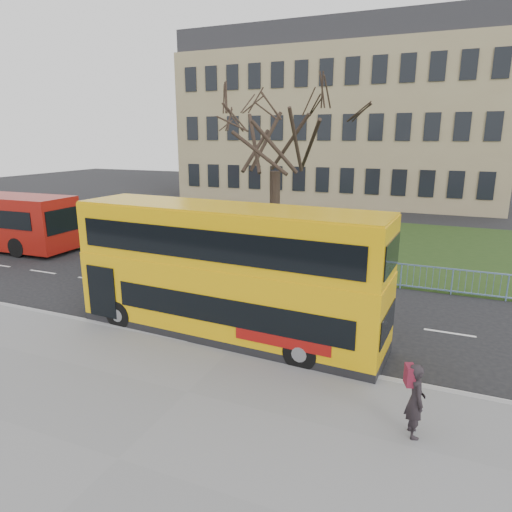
% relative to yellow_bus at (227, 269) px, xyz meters
% --- Properties ---
extents(ground, '(120.00, 120.00, 0.00)m').
position_rel_yellow_bus_xyz_m(ground, '(0.66, 0.51, -2.24)').
color(ground, black).
rests_on(ground, ground).
extents(pavement, '(80.00, 10.50, 0.12)m').
position_rel_yellow_bus_xyz_m(pavement, '(0.66, -6.24, -2.18)').
color(pavement, slate).
rests_on(pavement, ground).
extents(kerb, '(80.00, 0.20, 0.14)m').
position_rel_yellow_bus_xyz_m(kerb, '(0.66, -1.04, -2.17)').
color(kerb, gray).
rests_on(kerb, ground).
extents(grass_verge, '(80.00, 15.40, 0.08)m').
position_rel_yellow_bus_xyz_m(grass_verge, '(0.66, 14.81, -2.20)').
color(grass_verge, '#1C3312').
rests_on(grass_verge, ground).
extents(guard_railing, '(40.00, 0.12, 1.10)m').
position_rel_yellow_bus_xyz_m(guard_railing, '(0.66, 7.11, -1.69)').
color(guard_railing, '#7193C9').
rests_on(guard_railing, ground).
extents(bare_tree, '(7.36, 7.36, 10.52)m').
position_rel_yellow_bus_xyz_m(bare_tree, '(-2.34, 10.51, 3.10)').
color(bare_tree, black).
rests_on(bare_tree, grass_verge).
extents(civic_building, '(30.00, 15.00, 14.00)m').
position_rel_yellow_bus_xyz_m(civic_building, '(-4.34, 35.51, 4.76)').
color(civic_building, '#907F5C').
rests_on(civic_building, ground).
extents(yellow_bus, '(10.08, 2.88, 4.18)m').
position_rel_yellow_bus_xyz_m(yellow_bus, '(0.00, 0.00, 0.00)').
color(yellow_bus, '#E7AC09').
rests_on(yellow_bus, ground).
extents(pedestrian, '(0.57, 0.69, 1.64)m').
position_rel_yellow_bus_xyz_m(pedestrian, '(5.96, -3.19, -1.30)').
color(pedestrian, black).
rests_on(pedestrian, pavement).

